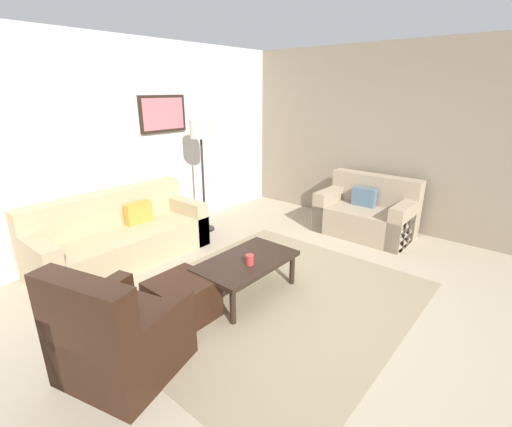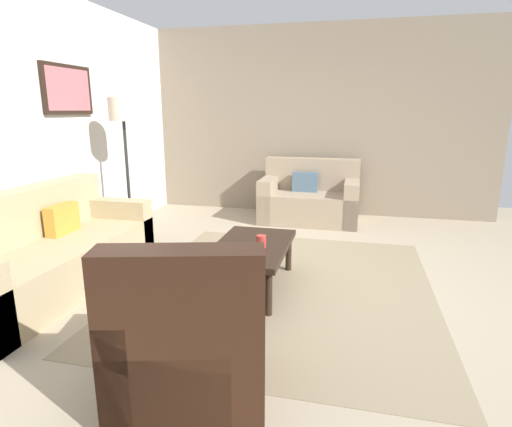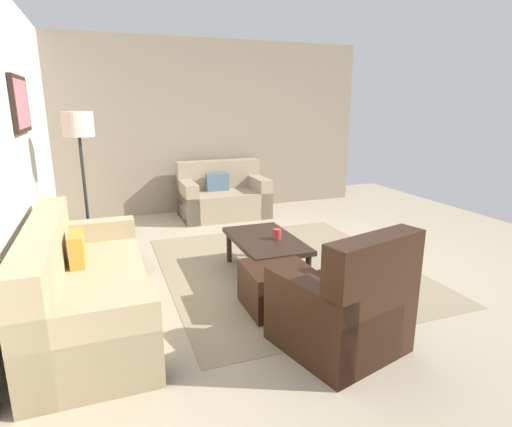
% 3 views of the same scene
% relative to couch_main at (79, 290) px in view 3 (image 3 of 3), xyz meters
% --- Properties ---
extents(ground_plane, '(8.00, 8.00, 0.00)m').
position_rel_couch_main_xyz_m(ground_plane, '(0.51, -2.11, -0.30)').
color(ground_plane, tan).
extents(rear_partition, '(6.00, 0.12, 2.80)m').
position_rel_couch_main_xyz_m(rear_partition, '(0.51, 0.49, 1.10)').
color(rear_partition, silver).
rests_on(rear_partition, ground_plane).
extents(stone_feature_panel, '(0.12, 5.20, 2.80)m').
position_rel_couch_main_xyz_m(stone_feature_panel, '(3.51, -2.11, 1.10)').
color(stone_feature_panel, gray).
rests_on(stone_feature_panel, ground_plane).
extents(area_rug, '(3.02, 2.64, 0.01)m').
position_rel_couch_main_xyz_m(area_rug, '(0.51, -2.11, -0.29)').
color(area_rug, gray).
rests_on(area_rug, ground_plane).
extents(couch_main, '(2.17, 0.88, 0.88)m').
position_rel_couch_main_xyz_m(couch_main, '(0.00, 0.00, 0.00)').
color(couch_main, tan).
rests_on(couch_main, ground_plane).
extents(couch_loveseat, '(0.85, 1.38, 0.88)m').
position_rel_couch_main_xyz_m(couch_loveseat, '(2.98, -2.07, 0.00)').
color(couch_loveseat, gray).
rests_on(couch_loveseat, ground_plane).
extents(armchair_leather, '(0.98, 0.98, 0.95)m').
position_rel_couch_main_xyz_m(armchair_leather, '(-1.10, -1.86, 0.01)').
color(armchair_leather, black).
rests_on(armchair_leather, ground_plane).
extents(ottoman, '(0.56, 0.56, 0.40)m').
position_rel_couch_main_xyz_m(ottoman, '(-0.30, -1.65, -0.10)').
color(ottoman, black).
rests_on(ottoman, ground_plane).
extents(coffee_table, '(1.10, 0.64, 0.41)m').
position_rel_couch_main_xyz_m(coffee_table, '(0.43, -1.83, 0.06)').
color(coffee_table, black).
rests_on(coffee_table, ground_plane).
extents(cup, '(0.09, 0.09, 0.11)m').
position_rel_couch_main_xyz_m(cup, '(0.37, -1.94, 0.17)').
color(cup, '#B2332D').
rests_on(cup, coffee_table).
extents(lamp_standing, '(0.32, 0.32, 1.71)m').
position_rel_couch_main_xyz_m(lamp_standing, '(1.42, -0.07, 1.11)').
color(lamp_standing, black).
rests_on(lamp_standing, ground_plane).
extents(framed_artwork, '(0.78, 0.04, 0.52)m').
position_rel_couch_main_xyz_m(framed_artwork, '(1.13, 0.40, 1.49)').
color(framed_artwork, black).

